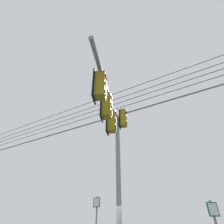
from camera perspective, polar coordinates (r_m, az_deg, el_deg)
name	(u,v)px	position (r m, az deg, el deg)	size (l,w,h in m)	color
signal_mast_assembly	(113,132)	(7.20, 0.42, -6.35)	(3.05, 4.52, 6.82)	gray
overhead_wire_span	(95,113)	(9.97, -5.24, -0.20)	(18.12, 23.67, 2.09)	black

